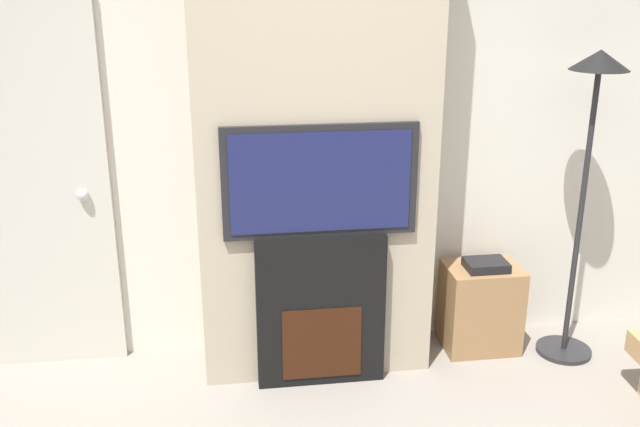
{
  "coord_description": "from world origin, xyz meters",
  "views": [
    {
      "loc": [
        -0.46,
        -1.65,
        2.05
      ],
      "look_at": [
        0.0,
        1.59,
        0.92
      ],
      "focal_mm": 40.0,
      "sensor_mm": 36.0,
      "label": 1
    }
  ],
  "objects_px": {
    "fireplace": "(320,309)",
    "floor_lamp": "(590,138)",
    "television": "(320,181)",
    "media_stand": "(481,306)"
  },
  "relations": [
    {
      "from": "fireplace",
      "to": "television",
      "type": "relative_size",
      "value": 0.85
    },
    {
      "from": "television",
      "to": "fireplace",
      "type": "bearing_deg",
      "value": 90.0
    },
    {
      "from": "fireplace",
      "to": "television",
      "type": "xyz_separation_m",
      "value": [
        0.0,
        -0.0,
        0.68
      ]
    },
    {
      "from": "fireplace",
      "to": "floor_lamp",
      "type": "relative_size",
      "value": 0.48
    },
    {
      "from": "fireplace",
      "to": "media_stand",
      "type": "height_order",
      "value": "fireplace"
    },
    {
      "from": "fireplace",
      "to": "floor_lamp",
      "type": "height_order",
      "value": "floor_lamp"
    },
    {
      "from": "floor_lamp",
      "to": "media_stand",
      "type": "bearing_deg",
      "value": 163.71
    },
    {
      "from": "fireplace",
      "to": "television",
      "type": "height_order",
      "value": "television"
    },
    {
      "from": "television",
      "to": "floor_lamp",
      "type": "height_order",
      "value": "floor_lamp"
    },
    {
      "from": "media_stand",
      "to": "television",
      "type": "bearing_deg",
      "value": -167.64
    }
  ]
}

